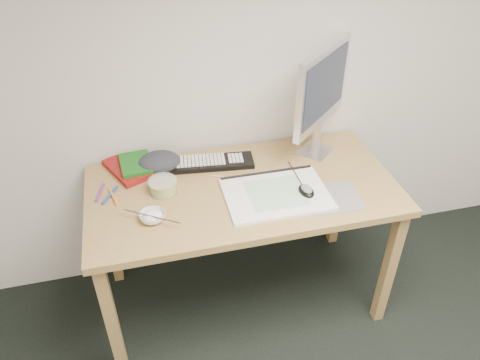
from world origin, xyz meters
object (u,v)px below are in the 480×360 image
at_px(keyboard, 212,163).
at_px(rice_bowl, 153,217).
at_px(sketchpad, 276,194).
at_px(monitor, 322,90).
at_px(desk, 243,201).

height_order(keyboard, rice_bowl, rice_bowl).
height_order(sketchpad, monitor, monitor).
bearing_deg(rice_bowl, keyboard, 46.95).
bearing_deg(keyboard, sketchpad, -46.63).
bearing_deg(monitor, desk, 162.36).
bearing_deg(desk, monitor, 24.84).
bearing_deg(keyboard, rice_bowl, -126.56).
xyz_separation_m(sketchpad, monitor, (0.30, 0.29, 0.33)).
height_order(desk, monitor, monitor).
xyz_separation_m(desk, keyboard, (-0.10, 0.21, 0.09)).
bearing_deg(monitor, rice_bowl, 158.81).
height_order(keyboard, monitor, monitor).
xyz_separation_m(sketchpad, rice_bowl, (-0.55, -0.04, 0.01)).
relative_size(desk, rice_bowl, 13.02).
xyz_separation_m(desk, sketchpad, (0.13, -0.10, 0.09)).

